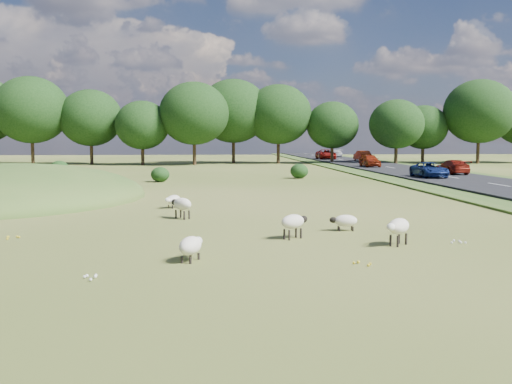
{
  "coord_description": "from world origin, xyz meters",
  "views": [
    {
      "loc": [
        -0.14,
        -22.07,
        3.46
      ],
      "look_at": [
        2.0,
        4.0,
        1.0
      ],
      "focal_mm": 40.0,
      "sensor_mm": 36.0,
      "label": 1
    }
  ],
  "objects_px": {
    "sheep_2": "(293,222)",
    "sheep_5": "(191,246)",
    "car_5": "(429,170)",
    "car_6": "(335,153)",
    "sheep_3": "(398,227)",
    "sheep_4": "(345,221)",
    "car_0": "(453,167)",
    "car_1": "(370,160)",
    "sheep_0": "(182,204)",
    "sheep_6": "(173,200)",
    "car_2": "(326,154)",
    "car_4": "(362,156)"
  },
  "relations": [
    {
      "from": "sheep_0",
      "to": "sheep_6",
      "type": "distance_m",
      "value": 3.89
    },
    {
      "from": "car_6",
      "to": "sheep_5",
      "type": "bearing_deg",
      "value": 74.7
    },
    {
      "from": "sheep_5",
      "to": "car_5",
      "type": "xyz_separation_m",
      "value": [
        18.78,
        30.0,
        0.42
      ]
    },
    {
      "from": "sheep_5",
      "to": "sheep_4",
      "type": "bearing_deg",
      "value": -27.19
    },
    {
      "from": "sheep_4",
      "to": "car_5",
      "type": "relative_size",
      "value": 0.24
    },
    {
      "from": "car_0",
      "to": "car_6",
      "type": "distance_m",
      "value": 48.39
    },
    {
      "from": "car_2",
      "to": "sheep_6",
      "type": "bearing_deg",
      "value": -108.54
    },
    {
      "from": "car_5",
      "to": "car_6",
      "type": "distance_m",
      "value": 52.66
    },
    {
      "from": "sheep_5",
      "to": "car_2",
      "type": "height_order",
      "value": "car_2"
    },
    {
      "from": "sheep_4",
      "to": "car_0",
      "type": "bearing_deg",
      "value": -117.59
    },
    {
      "from": "sheep_0",
      "to": "car_1",
      "type": "xyz_separation_m",
      "value": [
        19.44,
        39.02,
        0.33
      ]
    },
    {
      "from": "sheep_2",
      "to": "car_0",
      "type": "xyz_separation_m",
      "value": [
        19.15,
        30.79,
        0.3
      ]
    },
    {
      "from": "sheep_0",
      "to": "sheep_5",
      "type": "relative_size",
      "value": 0.95
    },
    {
      "from": "car_1",
      "to": "car_6",
      "type": "height_order",
      "value": "car_1"
    },
    {
      "from": "car_2",
      "to": "car_4",
      "type": "distance_m",
      "value": 8.22
    },
    {
      "from": "sheep_4",
      "to": "sheep_0",
      "type": "bearing_deg",
      "value": -28.65
    },
    {
      "from": "sheep_2",
      "to": "car_5",
      "type": "bearing_deg",
      "value": 23.98
    },
    {
      "from": "sheep_4",
      "to": "car_2",
      "type": "distance_m",
      "value": 68.67
    },
    {
      "from": "sheep_4",
      "to": "sheep_6",
      "type": "distance_m",
      "value": 10.26
    },
    {
      "from": "sheep_6",
      "to": "car_0",
      "type": "height_order",
      "value": "car_0"
    },
    {
      "from": "sheep_5",
      "to": "sheep_6",
      "type": "distance_m",
      "value": 12.56
    },
    {
      "from": "sheep_0",
      "to": "car_5",
      "type": "height_order",
      "value": "car_5"
    },
    {
      "from": "sheep_3",
      "to": "car_6",
      "type": "xyz_separation_m",
      "value": [
        15.96,
        80.7,
        0.26
      ]
    },
    {
      "from": "car_1",
      "to": "car_2",
      "type": "distance_m",
      "value": 24.58
    },
    {
      "from": "sheep_2",
      "to": "sheep_6",
      "type": "bearing_deg",
      "value": 81.07
    },
    {
      "from": "sheep_5",
      "to": "car_0",
      "type": "height_order",
      "value": "car_0"
    },
    {
      "from": "sheep_2",
      "to": "sheep_4",
      "type": "height_order",
      "value": "sheep_2"
    },
    {
      "from": "sheep_4",
      "to": "car_1",
      "type": "bearing_deg",
      "value": -104.58
    },
    {
      "from": "sheep_6",
      "to": "car_1",
      "type": "height_order",
      "value": "car_1"
    },
    {
      "from": "car_5",
      "to": "sheep_3",
      "type": "bearing_deg",
      "value": -113.35
    },
    {
      "from": "sheep_2",
      "to": "sheep_5",
      "type": "height_order",
      "value": "sheep_2"
    },
    {
      "from": "sheep_5",
      "to": "car_0",
      "type": "relative_size",
      "value": 0.29
    },
    {
      "from": "sheep_0",
      "to": "car_2",
      "type": "height_order",
      "value": "car_2"
    },
    {
      "from": "car_2",
      "to": "sheep_3",
      "type": "bearing_deg",
      "value": -99.8
    },
    {
      "from": "sheep_3",
      "to": "sheep_4",
      "type": "bearing_deg",
      "value": -116.25
    },
    {
      "from": "sheep_5",
      "to": "car_5",
      "type": "relative_size",
      "value": 0.29
    },
    {
      "from": "car_0",
      "to": "car_1",
      "type": "xyz_separation_m",
      "value": [
        -3.8,
        13.54,
        0.07
      ]
    },
    {
      "from": "sheep_2",
      "to": "sheep_3",
      "type": "height_order",
      "value": "sheep_3"
    },
    {
      "from": "sheep_0",
      "to": "car_5",
      "type": "relative_size",
      "value": 0.27
    },
    {
      "from": "sheep_3",
      "to": "sheep_5",
      "type": "height_order",
      "value": "sheep_3"
    },
    {
      "from": "sheep_2",
      "to": "sheep_6",
      "type": "height_order",
      "value": "sheep_2"
    },
    {
      "from": "sheep_2",
      "to": "car_0",
      "type": "distance_m",
      "value": 36.26
    },
    {
      "from": "sheep_3",
      "to": "car_5",
      "type": "bearing_deg",
      "value": -158.11
    },
    {
      "from": "sheep_5",
      "to": "car_6",
      "type": "distance_m",
      "value": 85.55
    },
    {
      "from": "sheep_6",
      "to": "car_2",
      "type": "height_order",
      "value": "car_2"
    },
    {
      "from": "sheep_6",
      "to": "car_5",
      "type": "height_order",
      "value": "car_5"
    },
    {
      "from": "car_0",
      "to": "car_1",
      "type": "bearing_deg",
      "value": -74.32
    },
    {
      "from": "sheep_4",
      "to": "car_1",
      "type": "relative_size",
      "value": 0.25
    },
    {
      "from": "sheep_2",
      "to": "car_6",
      "type": "bearing_deg",
      "value": 40.32
    },
    {
      "from": "car_6",
      "to": "sheep_6",
      "type": "bearing_deg",
      "value": 71.2
    }
  ]
}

